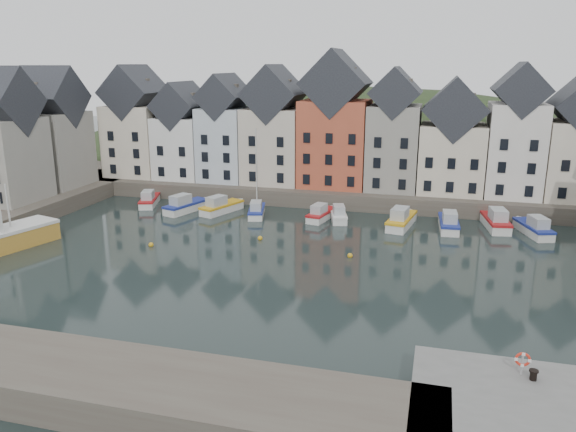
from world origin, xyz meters
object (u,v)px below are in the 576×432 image
at_px(boat_a, 149,200).
at_px(life_ring_post, 523,360).
at_px(boat_d, 257,210).
at_px(mooring_bollard, 534,374).

relative_size(boat_a, life_ring_post, 4.79).
distance_m(boat_d, mooring_bollard, 43.17).
bearing_deg(mooring_bollard, boat_a, 139.53).
bearing_deg(boat_d, life_ring_post, -66.44).
distance_m(boat_a, life_ring_post, 54.07).
bearing_deg(life_ring_post, boat_d, 127.51).
bearing_deg(life_ring_post, boat_a, 139.47).
height_order(boat_d, mooring_bollard, boat_d).
distance_m(mooring_bollard, life_ring_post, 0.86).
height_order(boat_a, boat_d, boat_d).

